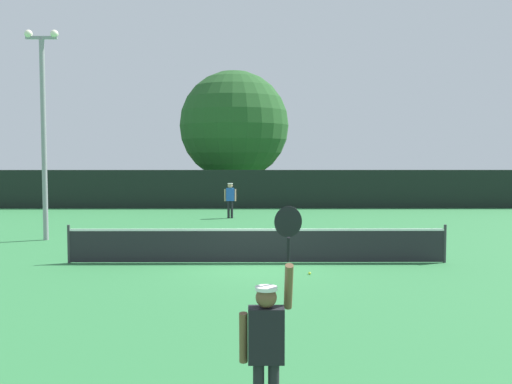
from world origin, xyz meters
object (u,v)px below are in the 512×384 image
parked_car_mid (289,188)px  parked_car_near (150,187)px  tennis_ball (310,273)px  player_serving (267,337)px  player_receiving (230,197)px  light_pole (43,120)px  large_tree (234,126)px

parked_car_mid → parked_car_near: bearing=171.1°
tennis_ball → parked_car_near: 27.81m
player_serving → player_receiving: 21.51m
player_receiving → tennis_ball: bearing=100.7°
parked_car_mid → light_pole: bearing=-120.0°
light_pole → tennis_ball: bearing=-34.5°
tennis_ball → parked_car_near: size_ratio=0.02×
large_tree → parked_car_mid: large_tree is taller
player_receiving → light_pole: bearing=48.7°
player_receiving → parked_car_mid: size_ratio=0.39×
player_serving → light_pole: bearing=117.7°
light_pole → parked_car_mid: bearing=62.9°
tennis_ball → light_pole: light_pole is taller
parked_car_near → parked_car_mid: size_ratio=1.01×
light_pole → parked_car_mid: (9.88, 19.34, -3.46)m
player_serving → large_tree: large_tree is taller
tennis_ball → parked_car_mid: bearing=87.6°
tennis_ball → parked_car_near: parked_car_near is taller
player_receiving → tennis_ball: (2.50, -13.20, -1.00)m
parked_car_near → parked_car_mid: (9.82, -1.02, 0.00)m
light_pole → parked_car_near: bearing=89.8°
parked_car_near → large_tree: bearing=-28.5°
player_serving → tennis_ball: size_ratio=35.92×
player_serving → parked_car_mid: (2.37, 33.65, -0.29)m
tennis_ball → parked_car_near: (-8.73, 26.40, 0.74)m
player_receiving → player_serving: bearing=93.2°
light_pole → parked_car_mid: size_ratio=1.72×
player_serving → parked_car_mid: size_ratio=0.57×
tennis_ball → parked_car_mid: size_ratio=0.02×
player_receiving → parked_car_mid: (3.59, 12.18, -0.26)m
player_receiving → parked_car_near: bearing=-64.7°
player_serving → parked_car_near: (-7.44, 34.67, -0.29)m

